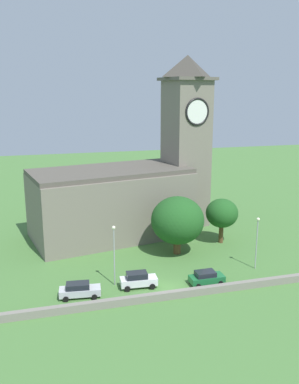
{
  "coord_description": "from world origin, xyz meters",
  "views": [
    {
      "loc": [
        -14.31,
        -42.99,
        22.9
      ],
      "look_at": [
        0.02,
        8.58,
        9.85
      ],
      "focal_mm": 38.73,
      "sensor_mm": 36.0,
      "label": 1
    }
  ],
  "objects_px": {
    "car_silver": "(80,290)",
    "car_white": "(138,280)",
    "streetlamp_west_mid": "(114,246)",
    "streetlamp_central": "(257,235)",
    "church": "(131,186)",
    "car_green": "(206,277)",
    "tree_riverside_east": "(178,220)",
    "tree_by_tower": "(222,213)"
  },
  "relations": [
    {
      "from": "car_silver",
      "to": "car_white",
      "type": "relative_size",
      "value": 1.07
    },
    {
      "from": "car_silver",
      "to": "streetlamp_west_mid",
      "type": "xyz_separation_m",
      "value": [
        4.44,
        1.88,
        4.11
      ]
    },
    {
      "from": "car_white",
      "to": "streetlamp_central",
      "type": "relative_size",
      "value": 0.64
    },
    {
      "from": "car_silver",
      "to": "streetlamp_central",
      "type": "relative_size",
      "value": 0.69
    },
    {
      "from": "church",
      "to": "car_white",
      "type": "xyz_separation_m",
      "value": [
        -3.85,
        -19.93,
        -6.88
      ]
    },
    {
      "from": "church",
      "to": "streetlamp_west_mid",
      "type": "bearing_deg",
      "value": -109.11
    },
    {
      "from": "car_green",
      "to": "tree_riverside_east",
      "type": "distance_m",
      "value": 11.01
    },
    {
      "from": "car_white",
      "to": "tree_riverside_east",
      "type": "height_order",
      "value": "tree_riverside_east"
    },
    {
      "from": "tree_by_tower",
      "to": "car_white",
      "type": "bearing_deg",
      "value": -144.94
    },
    {
      "from": "streetlamp_west_mid",
      "to": "streetlamp_central",
      "type": "relative_size",
      "value": 1.07
    },
    {
      "from": "car_green",
      "to": "tree_riverside_east",
      "type": "bearing_deg",
      "value": 91.25
    },
    {
      "from": "streetlamp_central",
      "to": "tree_riverside_east",
      "type": "xyz_separation_m",
      "value": [
        -8.26,
        7.74,
        0.31
      ]
    },
    {
      "from": "car_silver",
      "to": "streetlamp_central",
      "type": "xyz_separation_m",
      "value": [
        23.32,
        1.69,
        3.82
      ]
    },
    {
      "from": "tree_by_tower",
      "to": "tree_riverside_east",
      "type": "height_order",
      "value": "tree_riverside_east"
    },
    {
      "from": "car_green",
      "to": "streetlamp_west_mid",
      "type": "bearing_deg",
      "value": 166.35
    },
    {
      "from": "church",
      "to": "streetlamp_central",
      "type": "relative_size",
      "value": 4.43
    },
    {
      "from": "church",
      "to": "tree_riverside_east",
      "type": "xyz_separation_m",
      "value": [
        4.16,
        -11.08,
        -2.83
      ]
    },
    {
      "from": "car_white",
      "to": "tree_riverside_east",
      "type": "relative_size",
      "value": 0.53
    },
    {
      "from": "car_white",
      "to": "streetlamp_central",
      "type": "height_order",
      "value": "streetlamp_central"
    },
    {
      "from": "car_silver",
      "to": "car_green",
      "type": "bearing_deg",
      "value": -2.8
    },
    {
      "from": "car_white",
      "to": "streetlamp_central",
      "type": "bearing_deg",
      "value": 3.88
    },
    {
      "from": "church",
      "to": "tree_riverside_east",
      "type": "height_order",
      "value": "church"
    },
    {
      "from": "church",
      "to": "car_silver",
      "type": "relative_size",
      "value": 6.46
    },
    {
      "from": "car_silver",
      "to": "tree_riverside_east",
      "type": "relative_size",
      "value": 0.57
    },
    {
      "from": "tree_riverside_east",
      "to": "car_green",
      "type": "bearing_deg",
      "value": -88.75
    },
    {
      "from": "car_green",
      "to": "tree_riverside_east",
      "type": "relative_size",
      "value": 0.5
    },
    {
      "from": "car_green",
      "to": "streetlamp_central",
      "type": "relative_size",
      "value": 0.6
    },
    {
      "from": "streetlamp_west_mid",
      "to": "tree_riverside_east",
      "type": "relative_size",
      "value": 0.89
    },
    {
      "from": "tree_riverside_east",
      "to": "car_white",
      "type": "bearing_deg",
      "value": -132.18
    },
    {
      "from": "church",
      "to": "streetlamp_central",
      "type": "distance_m",
      "value": 22.77
    },
    {
      "from": "car_white",
      "to": "streetlamp_west_mid",
      "type": "relative_size",
      "value": 0.6
    },
    {
      "from": "streetlamp_west_mid",
      "to": "car_white",
      "type": "bearing_deg",
      "value": -26.49
    },
    {
      "from": "streetlamp_west_mid",
      "to": "tree_riverside_east",
      "type": "bearing_deg",
      "value": 35.41
    },
    {
      "from": "car_silver",
      "to": "tree_riverside_east",
      "type": "xyz_separation_m",
      "value": [
        15.06,
        9.43,
        4.14
      ]
    },
    {
      "from": "car_green",
      "to": "streetlamp_central",
      "type": "xyz_separation_m",
      "value": [
        8.04,
        2.44,
        3.88
      ]
    },
    {
      "from": "car_silver",
      "to": "car_green",
      "type": "height_order",
      "value": "car_silver"
    },
    {
      "from": "car_white",
      "to": "streetlamp_west_mid",
      "type": "bearing_deg",
      "value": 153.51
    },
    {
      "from": "tree_by_tower",
      "to": "tree_riverside_east",
      "type": "distance_m",
      "value": 8.4
    },
    {
      "from": "tree_by_tower",
      "to": "car_green",
      "type": "bearing_deg",
      "value": -121.8
    },
    {
      "from": "car_green",
      "to": "tree_by_tower",
      "type": "distance_m",
      "value": 15.32
    },
    {
      "from": "car_white",
      "to": "tree_riverside_east",
      "type": "distance_m",
      "value": 12.61
    },
    {
      "from": "church",
      "to": "car_green",
      "type": "height_order",
      "value": "church"
    }
  ]
}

